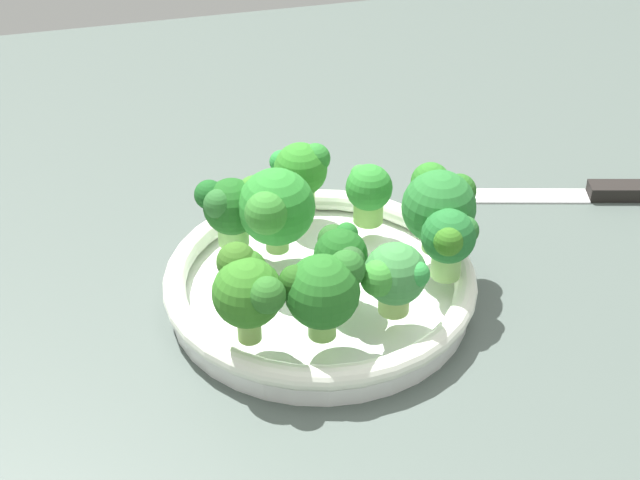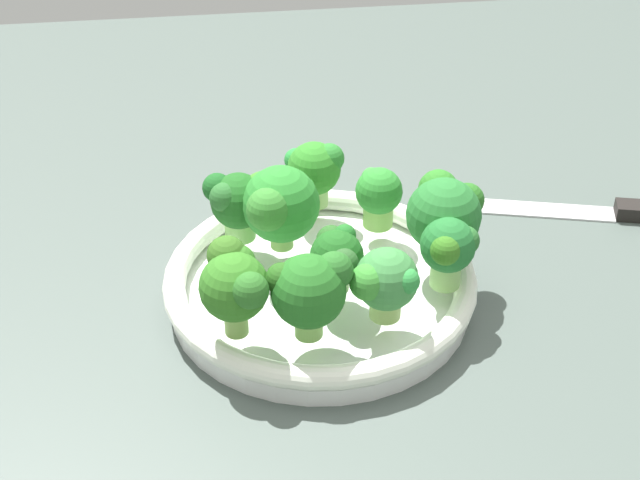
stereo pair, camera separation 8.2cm
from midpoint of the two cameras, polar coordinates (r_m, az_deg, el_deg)
ground_plane at (r=88.30cm, az=-0.56°, el=-3.31°), size 130.00×130.00×2.50cm
bowl at (r=84.50cm, az=-2.77°, el=-2.74°), size 26.98×26.98×3.58cm
broccoli_floret_0 at (r=74.09cm, az=-2.98°, el=-3.05°), size 6.78×5.82×7.16cm
broccoli_floret_1 at (r=83.77cm, az=4.22°, el=2.00°), size 7.01×7.10×7.56cm
broccoli_floret_2 at (r=79.44cm, az=-1.71°, el=-0.93°), size 4.45×5.97×5.50cm
broccoli_floret_3 at (r=87.60cm, az=0.15°, el=2.85°), size 4.24×4.24×5.71cm
broccoli_floret_4 at (r=76.54cm, az=1.30°, el=-2.24°), size 5.66×5.06×6.22cm
broccoli_floret_5 at (r=83.39cm, az=-5.52°, el=1.79°), size 6.72×7.87×7.74cm
broccoli_floret_6 at (r=89.91cm, az=-3.71°, el=4.02°), size 5.43×4.97×6.31cm
broccoli_floret_7 at (r=74.13cm, az=-7.38°, el=-2.91°), size 5.43×7.07×7.49cm
broccoli_floret_8 at (r=80.58cm, az=4.72°, el=-0.05°), size 4.91×4.90×6.30cm
broccoli_floret_9 at (r=85.14cm, az=-8.13°, el=1.78°), size 5.59×5.00×6.28cm
knife at (r=101.73cm, az=13.20°, el=2.64°), size 26.36×8.93×1.50cm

